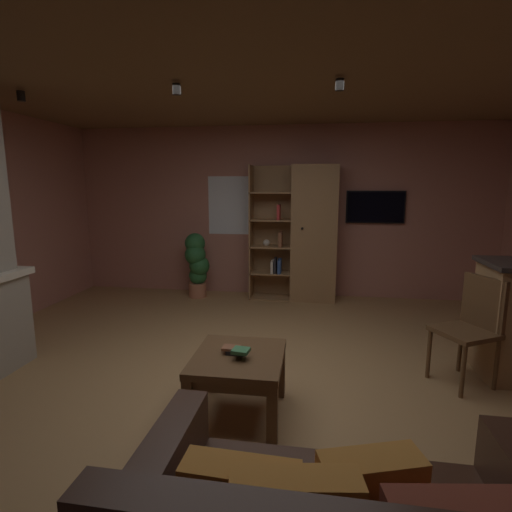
% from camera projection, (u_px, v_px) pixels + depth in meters
% --- Properties ---
extents(floor, '(6.29, 5.93, 0.02)m').
position_uv_depth(floor, '(249.00, 388.00, 3.34)').
color(floor, '#A37A4C').
rests_on(floor, ground).
extents(wall_back, '(6.41, 0.06, 2.54)m').
position_uv_depth(wall_back, '(281.00, 212.00, 6.03)').
color(wall_back, '#AD7060').
rests_on(wall_back, ground).
extents(ceiling, '(6.29, 5.93, 0.02)m').
position_uv_depth(ceiling, '(248.00, 63.00, 2.89)').
color(ceiling, brown).
extents(window_pane_back, '(0.66, 0.01, 0.88)m').
position_uv_depth(window_pane_back, '(229.00, 206.00, 6.09)').
color(window_pane_back, white).
extents(bookshelf_cabinet, '(1.25, 0.41, 1.96)m').
position_uv_depth(bookshelf_cabinet, '(308.00, 235.00, 5.76)').
color(bookshelf_cabinet, '#997047').
rests_on(bookshelf_cabinet, ground).
extents(coffee_table, '(0.64, 0.70, 0.47)m').
position_uv_depth(coffee_table, '(238.00, 366.00, 2.87)').
color(coffee_table, brown).
rests_on(coffee_table, ground).
extents(table_book_0, '(0.14, 0.12, 0.03)m').
position_uv_depth(table_book_0, '(236.00, 351.00, 2.88)').
color(table_book_0, black).
rests_on(table_book_0, coffee_table).
extents(table_book_1, '(0.13, 0.10, 0.02)m').
position_uv_depth(table_book_1, '(231.00, 348.00, 2.88)').
color(table_book_1, brown).
rests_on(table_book_1, coffee_table).
extents(table_book_2, '(0.13, 0.12, 0.03)m').
position_uv_depth(table_book_2, '(241.00, 351.00, 2.77)').
color(table_book_2, '#387247').
rests_on(table_book_2, coffee_table).
extents(dining_chair, '(0.57, 0.57, 0.92)m').
position_uv_depth(dining_chair, '(472.00, 323.00, 3.34)').
color(dining_chair, brown).
rests_on(dining_chair, ground).
extents(potted_floor_plant, '(0.37, 0.34, 0.97)m').
position_uv_depth(potted_floor_plant, '(197.00, 262.00, 5.96)').
color(potted_floor_plant, '#B77051').
rests_on(potted_floor_plant, ground).
extents(wall_mounted_tv, '(0.83, 0.06, 0.47)m').
position_uv_depth(wall_mounted_tv, '(375.00, 207.00, 5.76)').
color(wall_mounted_tv, black).
extents(track_light_spot_0, '(0.07, 0.07, 0.09)m').
position_uv_depth(track_light_spot_0, '(21.00, 96.00, 3.62)').
color(track_light_spot_0, black).
extents(track_light_spot_1, '(0.07, 0.07, 0.09)m').
position_uv_depth(track_light_spot_1, '(177.00, 89.00, 3.35)').
color(track_light_spot_1, black).
extents(track_light_spot_2, '(0.07, 0.07, 0.09)m').
position_uv_depth(track_light_spot_2, '(340.00, 85.00, 3.20)').
color(track_light_spot_2, black).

